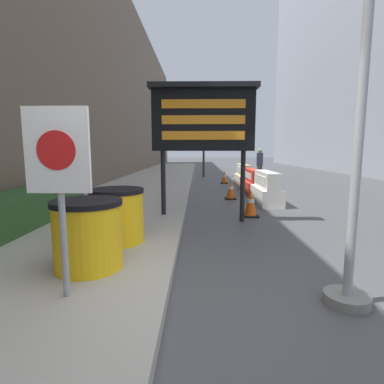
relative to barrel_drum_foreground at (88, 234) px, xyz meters
The scene contains 16 objects.
ground_plane 1.30m from the barrel_drum_foreground, 33.41° to the right, with size 120.00×120.00×0.00m, color #474749.
building_left_facade 10.59m from the barrel_drum_foreground, 106.99° to the left, with size 0.40×50.40×10.14m.
hedge_strip 2.55m from the barrel_drum_foreground, 141.65° to the left, with size 0.90×4.68×0.60m.
barrel_drum_foreground is the anchor object (origin of this frame).
barrel_drum_middle 1.01m from the barrel_drum_foreground, 86.16° to the left, with size 0.80×0.80×0.81m.
warning_sign 1.08m from the barrel_drum_foreground, 87.36° to the right, with size 0.58×0.08×1.75m.
message_board 3.62m from the barrel_drum_foreground, 64.97° to the left, with size 2.22×0.36×2.85m.
jersey_barrier_white 6.10m from the barrel_drum_foreground, 58.04° to the left, with size 0.60×1.78×0.91m.
jersey_barrier_red_striped 8.06m from the barrel_drum_foreground, 66.39° to the left, with size 0.61×2.02×0.84m.
jersey_barrier_cream 10.15m from the barrel_drum_foreground, 71.44° to the left, with size 0.56×2.02×0.91m.
traffic_cone_near 4.25m from the barrel_drum_foreground, 54.20° to the left, with size 0.36×0.36×0.64m.
traffic_cone_mid 6.34m from the barrel_drum_foreground, 68.80° to the left, with size 0.34×0.34×0.61m.
traffic_cone_far 10.65m from the barrel_drum_foreground, 76.53° to the left, with size 0.33×0.33×0.59m.
traffic_light_near_curb 13.89m from the barrel_drum_foreground, 83.33° to the left, with size 0.28×0.44×3.93m.
pedestrian_worker 12.26m from the barrel_drum_foreground, 69.42° to the left, with size 0.38×0.48×1.60m.
steel_pole_right 2.82m from the barrel_drum_foreground, 10.45° to the right, with size 0.44×0.44×2.87m.
Camera 1 is at (0.29, -2.69, 1.52)m, focal length 28.00 mm.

